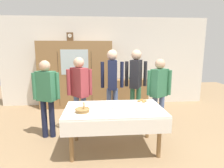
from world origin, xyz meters
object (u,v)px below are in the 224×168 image
wall_cabinet (76,75)px  dining_table (114,114)px  mantel_clock (70,37)px  tea_cup_back_edge (92,104)px  tea_cup_center (149,105)px  person_behind_table_right (80,88)px  person_near_right_end (46,92)px  tea_cup_near_right (114,108)px  person_behind_table_left (159,88)px  bookshelf_low (132,92)px  tea_cup_near_left (134,106)px  pastry_plate (142,101)px  bread_basket (82,110)px  spoon_center (109,106)px  person_by_cabinet (136,79)px  book_stack (132,78)px  person_beside_shelf (112,80)px  spoon_back_edge (82,106)px

wall_cabinet → dining_table: bearing=-70.8°
mantel_clock → tea_cup_back_edge: size_ratio=1.85×
tea_cup_center → person_behind_table_right: (-1.28, 0.67, 0.19)m
dining_table → person_behind_table_right: size_ratio=1.06×
person_near_right_end → tea_cup_back_edge: bearing=-21.5°
tea_cup_near_right → tea_cup_back_edge: bearing=145.0°
person_behind_table_left → person_near_right_end: (-2.29, -0.10, -0.01)m
bookshelf_low → tea_cup_near_left: bearing=-100.1°
tea_cup_near_left → pastry_plate: tea_cup_near_left is taller
dining_table → bookshelf_low: bearing=72.9°
dining_table → bookshelf_low: (0.81, 2.64, -0.24)m
tea_cup_center → person_behind_table_right: person_behind_table_right is taller
bread_basket → spoon_center: bearing=28.9°
tea_cup_near_right → tea_cup_near_left: bearing=14.3°
person_by_cabinet → person_behind_table_right: size_ratio=1.09×
bread_basket → person_behind_table_right: (-0.11, 0.89, 0.18)m
person_behind_table_left → person_by_cabinet: 0.66m
mantel_clock → book_stack: mantel_clock is taller
spoon_center → tea_cup_near_left: bearing=-8.7°
bookshelf_low → person_by_cabinet: (-0.18, -1.42, 0.66)m
person_beside_shelf → person_behind_table_right: 0.79m
tea_cup_center → pastry_plate: (-0.06, 0.25, -0.01)m
mantel_clock → spoon_back_edge: 2.78m
tea_cup_near_right → bread_basket: (-0.53, -0.10, 0.01)m
spoon_back_edge → person_by_cabinet: (1.20, 1.02, 0.31)m
person_behind_table_left → person_behind_table_right: 1.66m
bookshelf_low → tea_cup_back_edge: size_ratio=7.62×
tea_cup_near_left → person_behind_table_left: size_ratio=0.08×
bread_basket → bookshelf_low: bearing=64.1°
tea_cup_near_right → person_behind_table_right: person_behind_table_right is taller
mantel_clock → tea_cup_back_edge: bearing=-74.7°
tea_cup_center → person_near_right_end: (-1.91, 0.50, 0.16)m
tea_cup_center → person_near_right_end: 1.98m
mantel_clock → person_by_cabinet: 2.38m
bread_basket → person_behind_table_right: 0.92m
dining_table → mantel_clock: (-1.03, 2.59, 1.44)m
dining_table → bread_basket: (-0.53, -0.13, 0.14)m
mantel_clock → spoon_back_edge: size_ratio=2.02×
book_stack → tea_cup_near_left: 2.62m
person_beside_shelf → tea_cup_back_edge: bearing=-117.5°
person_beside_shelf → tea_cup_center: bearing=-60.3°
bread_basket → pastry_plate: 1.20m
tea_cup_near_left → person_behind_table_right: (-1.00, 0.71, 0.19)m
bookshelf_low → tea_cup_near_left: tea_cup_near_left is taller
book_stack → person_behind_table_right: bearing=-127.9°
tea_cup_center → person_behind_table_left: bearing=57.5°
dining_table → book_stack: size_ratio=7.44×
tea_cup_near_right → tea_cup_back_edge: (-0.39, 0.27, 0.00)m
book_stack → tea_cup_back_edge: 2.68m
spoon_back_edge → book_stack: bearing=60.6°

